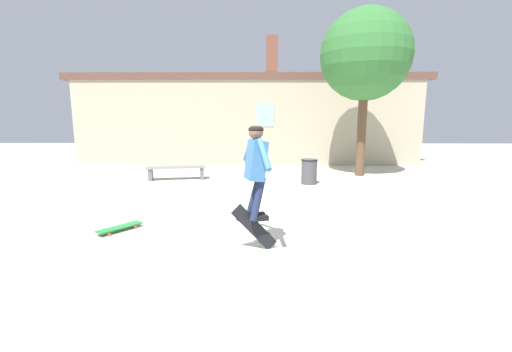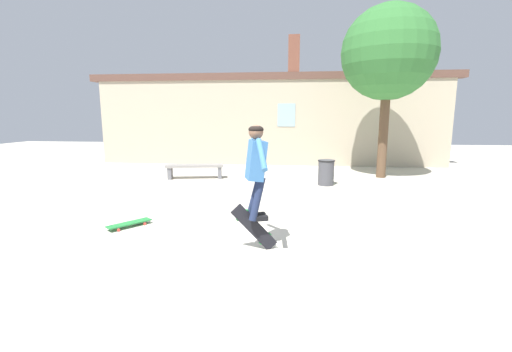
{
  "view_description": "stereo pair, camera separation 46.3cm",
  "coord_description": "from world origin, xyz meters",
  "px_view_note": "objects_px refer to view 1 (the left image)",
  "views": [
    {
      "loc": [
        0.57,
        -5.17,
        2.0
      ],
      "look_at": [
        0.5,
        -0.24,
        1.13
      ],
      "focal_mm": 24.0,
      "sensor_mm": 36.0,
      "label": 1
    },
    {
      "loc": [
        1.03,
        -5.14,
        2.0
      ],
      "look_at": [
        0.5,
        -0.24,
        1.13
      ],
      "focal_mm": 24.0,
      "sensor_mm": 36.0,
      "label": 2
    }
  ],
  "objects_px": {
    "park_bench": "(176,169)",
    "skater": "(256,164)",
    "trash_bin": "(309,171)",
    "skateboard_flipping": "(254,228)",
    "skateboard_resting": "(120,227)",
    "tree_right": "(366,56)"
  },
  "relations": [
    {
      "from": "park_bench",
      "to": "skateboard_resting",
      "type": "bearing_deg",
      "value": -98.7
    },
    {
      "from": "skater",
      "to": "skateboard_flipping",
      "type": "xyz_separation_m",
      "value": [
        -0.03,
        -0.02,
        -0.96
      ]
    },
    {
      "from": "tree_right",
      "to": "park_bench",
      "type": "bearing_deg",
      "value": -171.73
    },
    {
      "from": "park_bench",
      "to": "skateboard_flipping",
      "type": "relative_size",
      "value": 2.47
    },
    {
      "from": "park_bench",
      "to": "skater",
      "type": "relative_size",
      "value": 1.34
    },
    {
      "from": "skateboard_flipping",
      "to": "skateboard_resting",
      "type": "relative_size",
      "value": 1.01
    },
    {
      "from": "skateboard_flipping",
      "to": "park_bench",
      "type": "bearing_deg",
      "value": 100.71
    },
    {
      "from": "tree_right",
      "to": "skater",
      "type": "relative_size",
      "value": 3.84
    },
    {
      "from": "skateboard_flipping",
      "to": "trash_bin",
      "type": "bearing_deg",
      "value": 59.87
    },
    {
      "from": "trash_bin",
      "to": "skater",
      "type": "relative_size",
      "value": 0.53
    },
    {
      "from": "trash_bin",
      "to": "tree_right",
      "type": "bearing_deg",
      "value": 37.87
    },
    {
      "from": "skateboard_flipping",
      "to": "skateboard_resting",
      "type": "distance_m",
      "value": 2.54
    },
    {
      "from": "trash_bin",
      "to": "park_bench",
      "type": "bearing_deg",
      "value": 171.45
    },
    {
      "from": "skateboard_flipping",
      "to": "skateboard_resting",
      "type": "xyz_separation_m",
      "value": [
        -2.39,
        0.82,
        -0.28
      ]
    },
    {
      "from": "skateboard_resting",
      "to": "park_bench",
      "type": "bearing_deg",
      "value": 40.78
    },
    {
      "from": "park_bench",
      "to": "skater",
      "type": "distance_m",
      "value": 6.35
    },
    {
      "from": "park_bench",
      "to": "trash_bin",
      "type": "relative_size",
      "value": 2.52
    },
    {
      "from": "skater",
      "to": "skateboard_resting",
      "type": "xyz_separation_m",
      "value": [
        -2.41,
        0.8,
        -1.24
      ]
    },
    {
      "from": "tree_right",
      "to": "skateboard_resting",
      "type": "xyz_separation_m",
      "value": [
        -5.83,
        -5.79,
        -3.83
      ]
    },
    {
      "from": "tree_right",
      "to": "skateboard_flipping",
      "type": "xyz_separation_m",
      "value": [
        -3.45,
        -6.61,
        -3.55
      ]
    },
    {
      "from": "skateboard_resting",
      "to": "trash_bin",
      "type": "bearing_deg",
      "value": -3.8
    },
    {
      "from": "skater",
      "to": "skateboard_resting",
      "type": "height_order",
      "value": "skater"
    }
  ]
}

